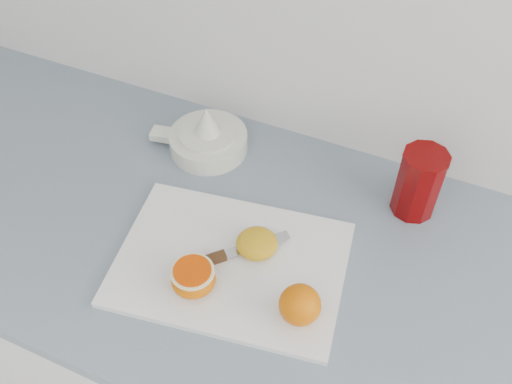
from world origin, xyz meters
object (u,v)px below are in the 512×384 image
at_px(red_tumbler, 418,185).
at_px(citrus_juicer, 207,138).
at_px(counter, 269,363).
at_px(half_orange, 193,278).
at_px(cutting_board, 231,264).

bearing_deg(red_tumbler, citrus_juicer, -178.42).
relative_size(counter, red_tumbler, 18.46).
bearing_deg(red_tumbler, half_orange, -131.42).
relative_size(cutting_board, red_tumbler, 2.84).
bearing_deg(citrus_juicer, half_orange, -66.48).
distance_m(counter, red_tumbler, 0.58).
relative_size(cutting_board, citrus_juicer, 1.91).
height_order(counter, citrus_juicer, citrus_juicer).
height_order(citrus_juicer, red_tumbler, red_tumbler).
bearing_deg(half_orange, citrus_juicer, 113.52).
relative_size(citrus_juicer, red_tumbler, 1.49).
xyz_separation_m(cutting_board, red_tumbler, (0.25, 0.25, 0.06)).
xyz_separation_m(citrus_juicer, red_tumbler, (0.42, 0.01, 0.03)).
bearing_deg(counter, red_tumbler, 44.20).
height_order(counter, cutting_board, cutting_board).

